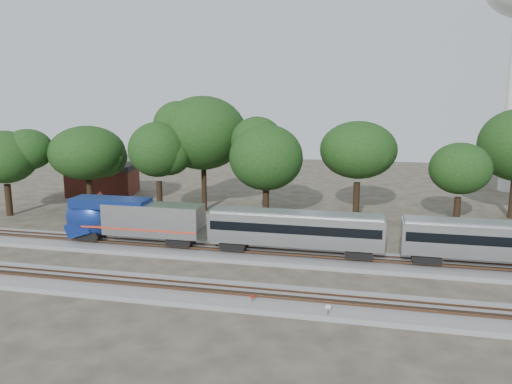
% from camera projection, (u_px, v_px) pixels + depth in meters
% --- Properties ---
extents(ground, '(160.00, 160.00, 0.00)m').
position_uv_depth(ground, '(245.00, 279.00, 41.44)').
color(ground, '#383328').
rests_on(ground, ground).
extents(track_far, '(160.00, 5.00, 0.73)m').
position_uv_depth(track_far, '(260.00, 255.00, 47.15)').
color(track_far, slate).
rests_on(track_far, ground).
extents(track_near, '(160.00, 5.00, 0.73)m').
position_uv_depth(track_near, '(232.00, 295.00, 37.57)').
color(track_near, slate).
rests_on(track_near, ground).
extents(train, '(83.98, 2.89, 4.26)m').
position_uv_depth(train, '(502.00, 240.00, 42.09)').
color(train, '#B5B8BD').
rests_on(train, ground).
extents(switch_stand_red, '(0.28, 0.15, 0.93)m').
position_uv_depth(switch_stand_red, '(252.00, 299.00, 35.92)').
color(switch_stand_red, '#512D19').
rests_on(switch_stand_red, ground).
extents(switch_stand_white, '(0.35, 0.07, 1.12)m').
position_uv_depth(switch_stand_white, '(328.00, 310.00, 33.80)').
color(switch_stand_white, '#512D19').
rests_on(switch_stand_white, ground).
extents(switch_lever, '(0.53, 0.35, 0.30)m').
position_uv_depth(switch_lever, '(319.00, 313.00, 34.75)').
color(switch_lever, '#512D19').
rests_on(switch_lever, ground).
extents(brick_building, '(10.96, 8.72, 4.69)m').
position_uv_depth(brick_building, '(103.00, 179.00, 76.79)').
color(brick_building, maroon).
rests_on(brick_building, ground).
extents(tree_0, '(7.61, 7.61, 10.72)m').
position_uv_depth(tree_0, '(5.00, 157.00, 62.01)').
color(tree_0, black).
rests_on(tree_0, ground).
extents(tree_1, '(7.88, 7.88, 11.12)m').
position_uv_depth(tree_1, '(87.00, 153.00, 64.18)').
color(tree_1, black).
rests_on(tree_1, ground).
extents(tree_2, '(8.71, 8.71, 12.27)m').
position_uv_depth(tree_2, '(158.00, 150.00, 60.48)').
color(tree_2, black).
rests_on(tree_2, ground).
extents(tree_3, '(10.42, 10.42, 14.70)m').
position_uv_depth(tree_3, '(203.00, 133.00, 64.27)').
color(tree_3, black).
rests_on(tree_3, ground).
extents(tree_4, '(8.03, 8.03, 11.33)m').
position_uv_depth(tree_4, '(266.00, 158.00, 58.10)').
color(tree_4, black).
rests_on(tree_4, ground).
extents(tree_5, '(8.75, 8.75, 12.34)m').
position_uv_depth(tree_5, '(358.00, 150.00, 59.55)').
color(tree_5, black).
rests_on(tree_5, ground).
extents(tree_6, '(7.18, 7.18, 10.13)m').
position_uv_depth(tree_6, '(460.00, 169.00, 55.18)').
color(tree_6, black).
rests_on(tree_6, ground).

